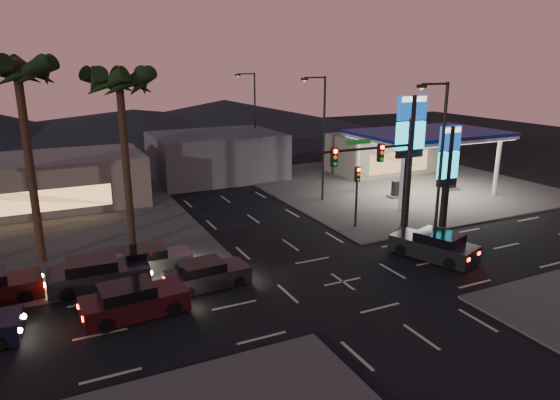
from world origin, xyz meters
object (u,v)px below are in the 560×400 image
pylon_sign_short (448,161)px  car_lane_a_mid (133,301)px  pylon_sign_tall (410,136)px  car_lane_b_mid (98,274)px  gas_station (429,136)px  car_lane_a_front (206,275)px  suv_station (435,246)px  car_lane_b_front (150,261)px  traffic_signal_mast (383,170)px

pylon_sign_short → car_lane_a_mid: bearing=-170.8°
pylon_sign_tall → car_lane_b_mid: pylon_sign_tall is taller
gas_station → car_lane_a_front: bearing=-157.2°
gas_station → car_lane_a_front: 24.87m
pylon_sign_tall → suv_station: (-1.97, -5.07, -5.65)m
suv_station → gas_station: bearing=50.7°
pylon_sign_tall → car_lane_b_front: (-17.24, 0.11, -5.73)m
gas_station → car_lane_a_mid: bearing=-157.5°
gas_station → car_lane_b_front: (-24.74, -6.39, -4.42)m
pylon_sign_tall → pylon_sign_short: 3.20m
pylon_sign_short → traffic_signal_mast: 7.69m
pylon_sign_short → car_lane_a_mid: pylon_sign_short is taller
pylon_sign_short → car_lane_a_mid: (-21.42, -3.45, -3.94)m
pylon_sign_tall → car_lane_a_front: pylon_sign_tall is taller
pylon_sign_tall → suv_station: pylon_sign_tall is taller
pylon_sign_tall → pylon_sign_short: pylon_sign_tall is taller
suv_station → car_lane_b_mid: bearing=166.6°
pylon_sign_tall → car_lane_a_front: bearing=-168.7°
pylon_sign_short → car_lane_b_front: bearing=176.8°
traffic_signal_mast → car_lane_b_front: (-12.50, 3.62, -4.57)m
pylon_sign_tall → suv_station: bearing=-111.2°
car_lane_a_mid → car_lane_b_mid: size_ratio=0.96×
gas_station → car_lane_a_mid: gas_station is taller
car_lane_b_front → pylon_sign_short: bearing=-3.2°
suv_station → traffic_signal_mast: bearing=150.6°
gas_station → car_lane_b_mid: (-27.50, -7.29, -4.33)m
pylon_sign_tall → car_lane_b_front: 18.17m
pylon_sign_short → gas_station: bearing=56.3°
traffic_signal_mast → car_lane_b_front: size_ratio=1.80×
traffic_signal_mast → car_lane_a_front: bearing=177.1°
car_lane_b_front → car_lane_b_mid: (-2.76, -0.90, 0.09)m
traffic_signal_mast → car_lane_b_mid: bearing=169.9°
suv_station → pylon_sign_short: bearing=42.3°
car_lane_b_front → traffic_signal_mast: bearing=-16.2°
gas_station → pylon_sign_short: size_ratio=1.74×
pylon_sign_short → suv_station: (-4.47, -4.07, -3.91)m
pylon_sign_short → car_lane_b_front: (-19.74, 1.11, -4.00)m
gas_station → car_lane_b_mid: size_ratio=2.41×
car_lane_a_mid → suv_station: (16.95, -0.62, 0.03)m
traffic_signal_mast → car_lane_b_mid: size_ratio=1.58×
car_lane_a_front → car_lane_b_mid: car_lane_b_mid is taller
gas_station → car_lane_a_front: (-22.55, -9.50, -4.43)m
gas_station → car_lane_b_mid: gas_station is taller
car_lane_a_front → car_lane_b_front: size_ratio=0.98×
gas_station → pylon_sign_tall: 10.01m
gas_station → car_lane_a_mid: 28.93m
pylon_sign_tall → car_lane_b_mid: bearing=-177.7°
traffic_signal_mast → car_lane_b_front: bearing=163.8°
car_lane_b_mid → suv_station: car_lane_b_mid is taller
car_lane_b_mid → pylon_sign_short: bearing=-0.5°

